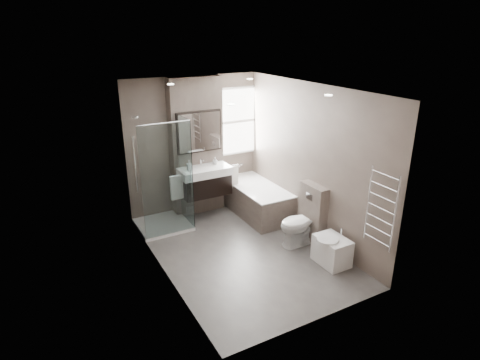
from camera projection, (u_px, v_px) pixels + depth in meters
room at (242, 176)px, 6.07m from camera, size 2.70×3.90×2.70m
vanity_pier at (196, 147)px, 7.52m from camera, size 1.00×0.25×2.60m
vanity at (205, 181)px, 7.43m from camera, size 0.95×0.47×0.66m
mirror_cabinet at (199, 132)px, 7.27m from camera, size 0.86×0.08×0.76m
towel_left at (177, 187)px, 7.17m from camera, size 0.24×0.06×0.44m
towel_right at (232, 177)px, 7.68m from camera, size 0.24×0.06×0.44m
shower_enclosure at (168, 202)px, 7.12m from camera, size 0.90×0.90×2.00m
bathtub at (256, 198)px, 7.73m from camera, size 0.75×1.60×0.57m
window at (236, 121)px, 7.88m from camera, size 0.98×0.06×1.33m
toilet at (301, 223)px, 6.61m from camera, size 0.76×0.43×0.77m
cistern_box at (313, 213)px, 6.69m from camera, size 0.19×0.55×1.00m
bidet at (332, 250)px, 6.10m from camera, size 0.46×0.53×0.55m
towel_radiator at (381, 209)px, 5.38m from camera, size 0.03×0.49×1.10m
soap_bottle_a at (190, 165)px, 7.19m from camera, size 0.08×0.08×0.18m
soap_bottle_b at (215, 161)px, 7.51m from camera, size 0.11×0.11×0.14m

